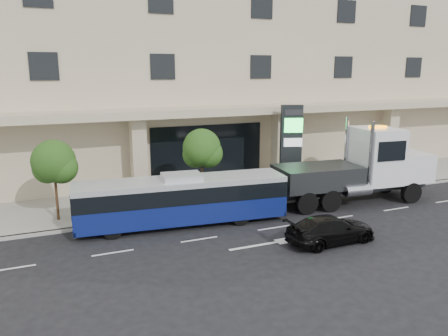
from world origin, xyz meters
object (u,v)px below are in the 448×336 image
at_px(black_sedan, 331,229).
at_px(signage_pylon, 291,147).
at_px(city_bus, 182,199).
at_px(tow_truck, 361,168).

bearing_deg(black_sedan, signage_pylon, -20.84).
xyz_separation_m(city_bus, tow_truck, (11.10, -0.18, 0.69)).
height_order(city_bus, black_sedan, city_bus).
distance_m(tow_truck, black_sedan, 7.39).
bearing_deg(city_bus, tow_truck, 4.82).
height_order(black_sedan, signage_pylon, signage_pylon).
height_order(city_bus, signage_pylon, signage_pylon).
distance_m(city_bus, black_sedan, 7.47).
bearing_deg(city_bus, signage_pylon, 28.64).
bearing_deg(tow_truck, black_sedan, -134.10).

